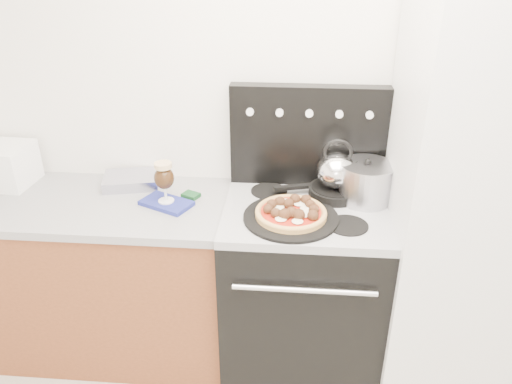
# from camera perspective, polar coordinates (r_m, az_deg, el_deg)

# --- Properties ---
(room_shell) EXTENTS (3.52, 3.01, 2.52)m
(room_shell) POSITION_cam_1_polar(r_m,az_deg,el_deg) (1.40, 3.27, -7.23)
(room_shell) COLOR beige
(room_shell) RESTS_ON ground
(base_cabinet) EXTENTS (1.45, 0.60, 0.86)m
(base_cabinet) POSITION_cam_1_polar(r_m,az_deg,el_deg) (2.81, -18.20, -9.31)
(base_cabinet) COLOR brown
(base_cabinet) RESTS_ON ground
(countertop) EXTENTS (1.48, 0.63, 0.04)m
(countertop) POSITION_cam_1_polar(r_m,az_deg,el_deg) (2.58, -19.62, -1.22)
(countertop) COLOR #98989B
(countertop) RESTS_ON base_cabinet
(stove_body) EXTENTS (0.76, 0.65, 0.88)m
(stove_body) POSITION_cam_1_polar(r_m,az_deg,el_deg) (2.59, 5.23, -11.12)
(stove_body) COLOR black
(stove_body) RESTS_ON ground
(cooktop) EXTENTS (0.76, 0.65, 0.04)m
(cooktop) POSITION_cam_1_polar(r_m,az_deg,el_deg) (2.33, 5.70, -2.21)
(cooktop) COLOR #ADADB2
(cooktop) RESTS_ON stove_body
(backguard) EXTENTS (0.76, 0.08, 0.50)m
(backguard) POSITION_cam_1_polar(r_m,az_deg,el_deg) (2.47, 5.95, 6.40)
(backguard) COLOR black
(backguard) RESTS_ON cooktop
(fridge) EXTENTS (0.64, 0.68, 1.90)m
(fridge) POSITION_cam_1_polar(r_m,az_deg,el_deg) (2.41, 22.62, -1.98)
(fridge) COLOR silver
(fridge) RESTS_ON ground
(foil_sheet) EXTENTS (0.31, 0.26, 0.05)m
(foil_sheet) POSITION_cam_1_polar(r_m,az_deg,el_deg) (2.64, -14.06, 1.33)
(foil_sheet) COLOR silver
(foil_sheet) RESTS_ON countertop
(oven_mitt) EXTENTS (0.28, 0.23, 0.02)m
(oven_mitt) POSITION_cam_1_polar(r_m,az_deg,el_deg) (2.41, -10.19, -1.27)
(oven_mitt) COLOR navy
(oven_mitt) RESTS_ON countertop
(beer_glass) EXTENTS (0.12, 0.12, 0.20)m
(beer_glass) POSITION_cam_1_polar(r_m,az_deg,el_deg) (2.36, -10.41, 1.12)
(beer_glass) COLOR black
(beer_glass) RESTS_ON oven_mitt
(pizza_pan) EXTENTS (0.52, 0.52, 0.01)m
(pizza_pan) POSITION_cam_1_polar(r_m,az_deg,el_deg) (2.23, 3.99, -2.89)
(pizza_pan) COLOR black
(pizza_pan) RESTS_ON cooktop
(pizza) EXTENTS (0.38, 0.38, 0.05)m
(pizza) POSITION_cam_1_polar(r_m,az_deg,el_deg) (2.21, 4.02, -2.24)
(pizza) COLOR tan
(pizza) RESTS_ON pizza_pan
(skillet) EXTENTS (0.31, 0.31, 0.04)m
(skillet) POSITION_cam_1_polar(r_m,az_deg,el_deg) (2.44, 8.98, 0.05)
(skillet) COLOR black
(skillet) RESTS_ON cooktop
(tea_kettle) EXTENTS (0.19, 0.19, 0.21)m
(tea_kettle) POSITION_cam_1_polar(r_m,az_deg,el_deg) (2.38, 9.19, 2.74)
(tea_kettle) COLOR white
(tea_kettle) RESTS_ON skillet
(stock_pot) EXTENTS (0.28, 0.28, 0.18)m
(stock_pot) POSITION_cam_1_polar(r_m,az_deg,el_deg) (2.39, 12.43, 0.98)
(stock_pot) COLOR #B6B5BC
(stock_pot) RESTS_ON cooktop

